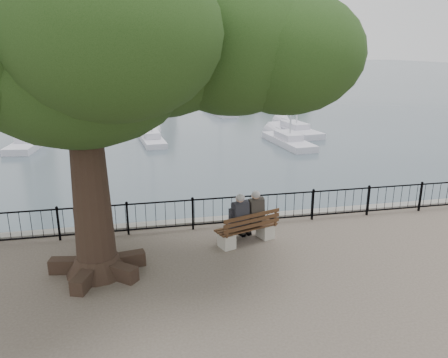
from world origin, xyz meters
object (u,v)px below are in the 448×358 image
object	(u,v)px
person_left	(237,220)
person_right	(252,217)
bench	(247,232)
lighthouse	(19,7)
lion_monument	(167,81)
tree	(115,35)

from	to	relation	value
person_left	person_right	bearing A→B (deg)	18.79
bench	lighthouse	distance (m)	64.43
lighthouse	lion_monument	size ratio (longest dim) A/B	3.45
bench	person_left	xyz separation A→B (m)	(-0.31, 0.01, 0.38)
lion_monument	bench	bearing A→B (deg)	-91.85
bench	lion_monument	distance (m)	48.78
bench	person_right	xyz separation A→B (m)	(0.20, 0.18, 0.38)
person_left	lighthouse	bearing A→B (deg)	106.60
lighthouse	lion_monument	bearing A→B (deg)	-31.09
tree	lion_monument	size ratio (longest dim) A/B	1.29
bench	person_left	bearing A→B (deg)	178.03
lighthouse	person_right	bearing A→B (deg)	-72.92
bench	lion_monument	size ratio (longest dim) A/B	0.24
person_right	tree	distance (m)	6.26
person_right	lighthouse	distance (m)	64.26
person_left	tree	world-z (taller)	tree
person_left	bench	bearing A→B (deg)	-1.97
person_right	tree	xyz separation A→B (m)	(-3.55, -0.96, 5.06)
tree	person_left	bearing A→B (deg)	14.48
tree	lion_monument	xyz separation A→B (m)	(4.93, 49.52, -4.72)
lighthouse	lion_monument	xyz separation A→B (m)	(20.00, -12.06, -9.99)
tree	lion_monument	world-z (taller)	tree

